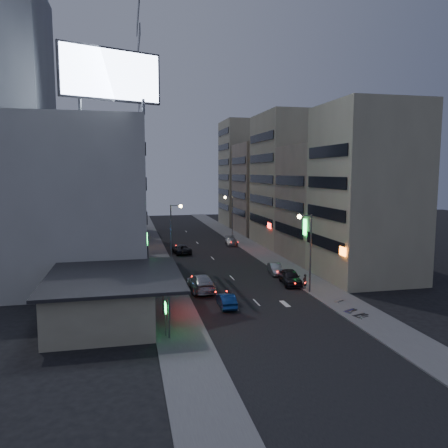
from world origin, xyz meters
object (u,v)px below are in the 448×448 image
object	(u,v)px
parked_car_left	(181,249)
parked_car_right_far	(231,241)
scooter_blue	(353,303)
scooter_silver_a	(365,309)
parked_car_right_mid	(275,269)
scooter_black_b	(353,303)
scooter_silver_b	(341,295)
person	(305,281)
parked_car_right_near	(290,277)
scooter_black_a	(364,306)
road_car_silver	(201,283)
road_car_blue	(226,300)

from	to	relation	value
parked_car_left	parked_car_right_far	size ratio (longest dim) A/B	1.11
parked_car_right_far	scooter_blue	world-z (taller)	parked_car_right_far
scooter_silver_a	parked_car_right_far	bearing A→B (deg)	-12.92
parked_car_right_mid	parked_car_right_far	bearing A→B (deg)	98.11
scooter_black_b	scooter_silver_b	distance (m)	2.74
scooter_blue	person	bearing A→B (deg)	-10.67
parked_car_right_mid	scooter_black_b	world-z (taller)	parked_car_right_mid
parked_car_right_near	parked_car_right_far	distance (m)	26.85
parked_car_right_far	scooter_black_a	distance (m)	38.06
scooter_black_b	parked_car_right_far	bearing A→B (deg)	-18.98
parked_car_right_near	parked_car_left	xyz separation A→B (m)	(-9.54, 20.90, -0.11)
scooter_silver_a	scooter_black_b	size ratio (longest dim) A/B	0.95
road_car_silver	scooter_black_b	bearing A→B (deg)	142.57
scooter_silver_a	scooter_blue	bearing A→B (deg)	-10.81
person	scooter_silver_b	bearing A→B (deg)	81.11
person	scooter_silver_b	world-z (taller)	person
road_car_blue	scooter_blue	distance (m)	11.40
parked_car_right_far	scooter_blue	xyz separation A→B (m)	(2.46, -36.70, 0.02)
scooter_silver_a	scooter_blue	distance (m)	1.75
person	scooter_black_a	size ratio (longest dim) A/B	0.76
parked_car_right_far	person	bearing A→B (deg)	-81.82
scooter_blue	scooter_black_b	xyz separation A→B (m)	(0.15, 0.17, -0.02)
parked_car_right_mid	scooter_silver_a	world-z (taller)	parked_car_right_mid
parked_car_right_mid	person	distance (m)	7.37
parked_car_right_near	parked_car_right_mid	bearing A→B (deg)	97.48
scooter_black_b	parked_car_left	bearing A→B (deg)	-1.90
parked_car_right_mid	road_car_blue	size ratio (longest dim) A/B	1.00
parked_car_left	scooter_black_b	world-z (taller)	parked_car_left
road_car_blue	scooter_black_a	bearing A→B (deg)	159.59
road_car_blue	person	bearing A→B (deg)	-154.56
person	scooter_blue	size ratio (longest dim) A/B	0.85
parked_car_right_far	scooter_blue	distance (m)	36.78
parked_car_right_far	road_car_silver	world-z (taller)	road_car_silver
parked_car_left	person	bearing A→B (deg)	108.90
person	scooter_black_b	distance (m)	7.48
parked_car_right_near	scooter_silver_a	distance (m)	11.83
road_car_silver	scooter_blue	size ratio (longest dim) A/B	3.24
road_car_silver	person	distance (m)	10.93
parked_car_right_mid	scooter_black_b	bearing A→B (deg)	-73.74
parked_car_left	scooter_black_a	distance (m)	34.20
scooter_black_a	parked_car_right_mid	bearing A→B (deg)	-8.52
road_car_blue	scooter_black_a	distance (m)	12.17
parked_car_right_near	road_car_silver	xyz separation A→B (m)	(-10.06, -0.46, 0.05)
parked_car_right_far	scooter_blue	bearing A→B (deg)	-79.96
scooter_black_a	road_car_blue	bearing A→B (deg)	50.12
person	scooter_silver_a	size ratio (longest dim) A/B	0.92
parked_car_right_mid	scooter_black_a	xyz separation A→B (m)	(2.52, -16.06, 0.09)
scooter_silver_b	road_car_silver	bearing A→B (deg)	40.15
road_car_silver	scooter_silver_a	world-z (taller)	road_car_silver
scooter_silver_a	scooter_blue	xyz separation A→B (m)	(-0.18, 1.74, 0.04)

